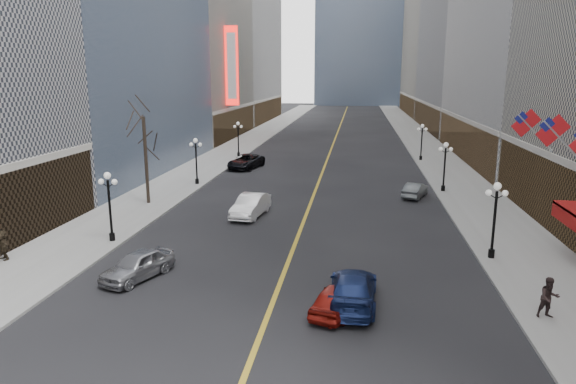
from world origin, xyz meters
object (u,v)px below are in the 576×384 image
(car_nb_far, at_px, (246,161))
(car_sb_far, at_px, (415,190))
(streetlamp_east_2, at_px, (445,162))
(car_sb_near, at_px, (353,289))
(streetlamp_west_2, at_px, (196,156))
(car_nb_near, at_px, (138,265))
(streetlamp_west_3, at_px, (238,135))
(car_nb_mid, at_px, (251,206))
(streetlamp_east_1, at_px, (495,212))
(car_sb_mid, at_px, (337,299))
(streetlamp_east_3, at_px, (422,138))
(streetlamp_west_1, at_px, (109,199))

(car_nb_far, relative_size, car_sb_far, 1.47)
(streetlamp_east_2, distance_m, car_sb_near, 26.50)
(streetlamp_west_2, bearing_deg, car_sb_far, -6.54)
(car_nb_near, relative_size, car_sb_near, 0.81)
(streetlamp_west_3, relative_size, car_nb_mid, 0.89)
(streetlamp_east_1, relative_size, car_sb_mid, 1.15)
(car_nb_mid, distance_m, car_sb_far, 15.47)
(streetlamp_east_1, bearing_deg, car_nb_far, 126.76)
(streetlamp_east_1, xyz_separation_m, streetlamp_east_3, (0.00, 36.00, 0.00))
(streetlamp_east_2, height_order, car_nb_far, streetlamp_east_2)
(car_nb_mid, xyz_separation_m, car_nb_far, (-4.79, 20.30, -0.02))
(streetlamp_east_1, bearing_deg, streetlamp_east_3, 90.00)
(streetlamp_west_1, relative_size, streetlamp_west_2, 1.00)
(car_nb_near, relative_size, car_nb_far, 0.75)
(streetlamp_west_3, height_order, car_nb_near, streetlamp_west_3)
(streetlamp_west_2, distance_m, car_sb_far, 21.06)
(car_nb_far, relative_size, car_sb_near, 1.08)
(streetlamp_west_3, bearing_deg, streetlamp_east_3, 0.00)
(streetlamp_east_3, distance_m, car_nb_far, 22.44)
(car_sb_far, bearing_deg, streetlamp_east_3, -77.74)
(streetlamp_west_1, height_order, car_sb_far, streetlamp_west_1)
(streetlamp_east_1, relative_size, streetlamp_west_2, 1.00)
(streetlamp_west_2, relative_size, car_nb_mid, 0.89)
(car_sb_far, bearing_deg, streetlamp_west_2, 13.54)
(streetlamp_east_1, xyz_separation_m, car_sb_mid, (-8.73, -8.11, -2.23))
(streetlamp_east_1, xyz_separation_m, car_sb_near, (-8.02, -7.17, -2.11))
(streetlamp_west_1, bearing_deg, car_nb_near, -52.70)
(streetlamp_east_2, xyz_separation_m, car_sb_mid, (-8.73, -26.11, -2.23))
(car_nb_far, bearing_deg, streetlamp_east_3, 33.40)
(streetlamp_east_3, xyz_separation_m, streetlamp_west_3, (-23.60, 0.00, 0.00))
(car_nb_far, bearing_deg, streetlamp_east_2, -13.34)
(streetlamp_west_3, xyz_separation_m, car_sb_mid, (14.87, -44.11, -2.23))
(streetlamp_east_1, xyz_separation_m, streetlamp_west_2, (-23.60, 18.00, 0.00))
(streetlamp_west_3, bearing_deg, car_nb_far, -71.04)
(car_nb_near, xyz_separation_m, car_sb_mid, (10.70, -2.63, -0.08))
(streetlamp_west_3, bearing_deg, car_sb_mid, -71.37)
(streetlamp_east_1, height_order, car_nb_near, streetlamp_east_1)
(streetlamp_east_3, distance_m, car_sb_far, 20.70)
(car_nb_far, bearing_deg, car_sb_far, -22.20)
(streetlamp_west_2, bearing_deg, car_sb_near, -58.25)
(car_sb_mid, bearing_deg, car_sb_far, -87.10)
(streetlamp_west_1, height_order, streetlamp_west_2, same)
(streetlamp_east_3, distance_m, streetlamp_west_3, 23.60)
(streetlamp_east_3, bearing_deg, car_nb_far, -158.60)
(streetlamp_west_1, bearing_deg, streetlamp_west_2, 90.00)
(car_nb_near, bearing_deg, streetlamp_west_2, 121.24)
(streetlamp_east_2, relative_size, car_nb_near, 1.02)
(car_nb_far, height_order, car_sb_near, car_nb_far)
(streetlamp_west_1, distance_m, car_sb_far, 26.10)
(car_nb_mid, height_order, car_sb_mid, car_nb_mid)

